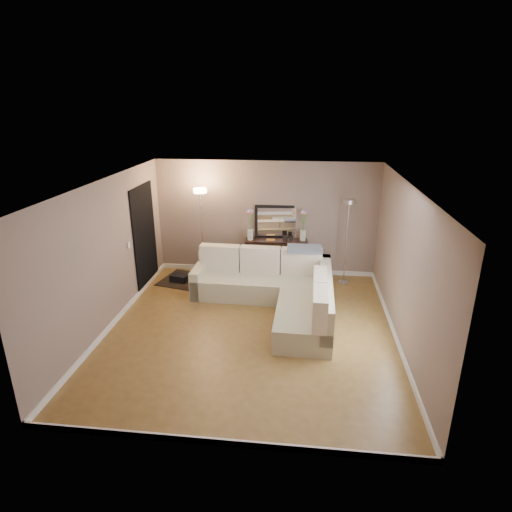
# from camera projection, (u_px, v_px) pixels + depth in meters

# --- Properties ---
(floor) EXTENTS (5.00, 5.50, 0.01)m
(floor) POSITION_uv_depth(u_px,v_px,m) (251.00, 330.00, 7.59)
(floor) COLOR olive
(floor) RESTS_ON ground
(ceiling) EXTENTS (5.00, 5.50, 0.01)m
(ceiling) POSITION_uv_depth(u_px,v_px,m) (250.00, 183.00, 6.69)
(ceiling) COLOR white
(ceiling) RESTS_ON ground
(wall_back) EXTENTS (5.00, 0.02, 2.60)m
(wall_back) POSITION_uv_depth(u_px,v_px,m) (266.00, 218.00, 9.72)
(wall_back) COLOR gray
(wall_back) RESTS_ON ground
(wall_front) EXTENTS (5.00, 0.02, 2.60)m
(wall_front) POSITION_uv_depth(u_px,v_px,m) (218.00, 352.00, 4.56)
(wall_front) COLOR gray
(wall_front) RESTS_ON ground
(wall_left) EXTENTS (0.02, 5.50, 2.60)m
(wall_left) POSITION_uv_depth(u_px,v_px,m) (107.00, 255.00, 7.41)
(wall_left) COLOR gray
(wall_left) RESTS_ON ground
(wall_right) EXTENTS (0.02, 5.50, 2.60)m
(wall_right) POSITION_uv_depth(u_px,v_px,m) (405.00, 267.00, 6.87)
(wall_right) COLOR gray
(wall_right) RESTS_ON ground
(baseboard_back) EXTENTS (5.00, 0.03, 0.10)m
(baseboard_back) POSITION_uv_depth(u_px,v_px,m) (265.00, 270.00, 10.12)
(baseboard_back) COLOR white
(baseboard_back) RESTS_ON ground
(baseboard_front) EXTENTS (5.00, 0.03, 0.10)m
(baseboard_front) POSITION_uv_depth(u_px,v_px,m) (222.00, 442.00, 5.02)
(baseboard_front) COLOR white
(baseboard_front) RESTS_ON ground
(baseboard_left) EXTENTS (0.03, 5.50, 0.10)m
(baseboard_left) POSITION_uv_depth(u_px,v_px,m) (117.00, 319.00, 7.84)
(baseboard_left) COLOR white
(baseboard_left) RESTS_ON ground
(baseboard_right) EXTENTS (0.03, 5.50, 0.10)m
(baseboard_right) POSITION_uv_depth(u_px,v_px,m) (395.00, 335.00, 7.30)
(baseboard_right) COLOR white
(baseboard_right) RESTS_ON ground
(doorway) EXTENTS (0.02, 1.20, 2.20)m
(doorway) POSITION_uv_depth(u_px,v_px,m) (145.00, 237.00, 9.06)
(doorway) COLOR black
(doorway) RESTS_ON ground
(switch_plate) EXTENTS (0.02, 0.08, 0.12)m
(switch_plate) POSITION_uv_depth(u_px,v_px,m) (129.00, 245.00, 8.23)
(switch_plate) COLOR white
(switch_plate) RESTS_ON ground
(sectional_sofa) EXTENTS (2.81, 2.73, 0.98)m
(sectional_sofa) POSITION_uv_depth(u_px,v_px,m) (277.00, 289.00, 8.35)
(sectional_sofa) COLOR beige
(sectional_sofa) RESTS_ON floor
(throw_blanket) EXTENTS (0.72, 0.43, 0.09)m
(throw_blanket) POSITION_uv_depth(u_px,v_px,m) (304.00, 249.00, 8.71)
(throw_blanket) COLOR slate
(throw_blanket) RESTS_ON sectional_sofa
(console_table) EXTENTS (1.42, 0.48, 0.86)m
(console_table) POSITION_uv_depth(u_px,v_px,m) (272.00, 255.00, 9.78)
(console_table) COLOR black
(console_table) RESTS_ON floor
(leaning_mirror) EXTENTS (0.99, 0.12, 0.77)m
(leaning_mirror) POSITION_uv_depth(u_px,v_px,m) (277.00, 222.00, 9.69)
(leaning_mirror) COLOR black
(leaning_mirror) RESTS_ON console_table
(table_decor) EXTENTS (0.60, 0.14, 0.14)m
(table_decor) POSITION_uv_depth(u_px,v_px,m) (276.00, 240.00, 9.61)
(table_decor) COLOR orange
(table_decor) RESTS_ON console_table
(flower_vase_left) EXTENTS (0.16, 0.14, 0.74)m
(flower_vase_left) POSITION_uv_depth(u_px,v_px,m) (250.00, 227.00, 9.57)
(flower_vase_left) COLOR silver
(flower_vase_left) RESTS_ON console_table
(flower_vase_right) EXTENTS (0.16, 0.14, 0.74)m
(flower_vase_right) POSITION_uv_depth(u_px,v_px,m) (303.00, 228.00, 9.53)
(flower_vase_right) COLOR silver
(flower_vase_right) RESTS_ON console_table
(floor_lamp_lit) EXTENTS (0.35, 0.35, 2.03)m
(floor_lamp_lit) POSITION_uv_depth(u_px,v_px,m) (201.00, 216.00, 9.43)
(floor_lamp_lit) COLOR silver
(floor_lamp_lit) RESTS_ON floor
(floor_lamp_unlit) EXTENTS (0.29, 0.29, 1.90)m
(floor_lamp_unlit) POSITION_uv_depth(u_px,v_px,m) (348.00, 225.00, 9.05)
(floor_lamp_unlit) COLOR silver
(floor_lamp_unlit) RESTS_ON floor
(charcoal_rug) EXTENTS (1.52, 1.28, 0.02)m
(charcoal_rug) POSITION_uv_depth(u_px,v_px,m) (192.00, 281.00, 9.61)
(charcoal_rug) COLOR black
(charcoal_rug) RESTS_ON floor
(black_bag) EXTENTS (0.43, 0.35, 0.24)m
(black_bag) POSITION_uv_depth(u_px,v_px,m) (180.00, 280.00, 9.58)
(black_bag) COLOR black
(black_bag) RESTS_ON charcoal_rug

